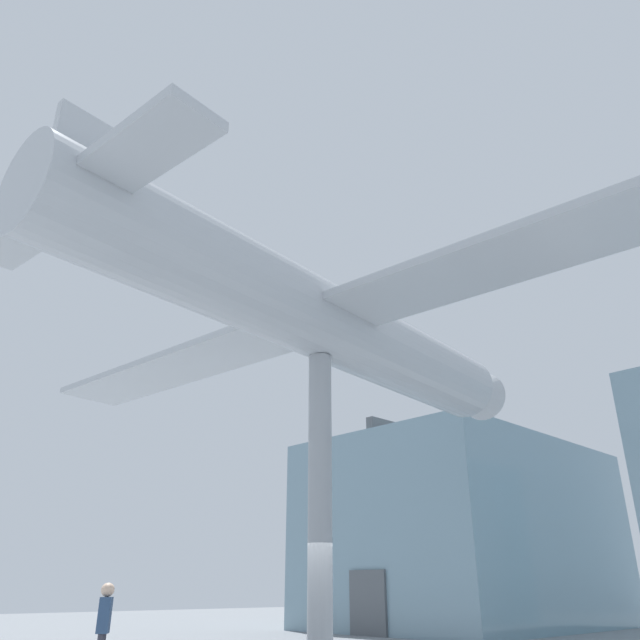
# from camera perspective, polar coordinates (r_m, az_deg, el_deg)

# --- Properties ---
(glass_pavilion_left) EXTENTS (9.78, 13.93, 8.41)m
(glass_pavilion_left) POSITION_cam_1_polar(r_m,az_deg,el_deg) (31.58, 13.20, -18.63)
(glass_pavilion_left) COLOR #7593A3
(glass_pavilion_left) RESTS_ON ground_plane
(support_pylon_central) EXTENTS (0.52, 0.52, 6.58)m
(support_pylon_central) POSITION_cam_1_polar(r_m,az_deg,el_deg) (13.71, -0.00, -16.43)
(support_pylon_central) COLOR #999EA3
(support_pylon_central) RESTS_ON ground_plane
(suspended_airplane) EXTENTS (20.35, 16.10, 2.75)m
(suspended_airplane) POSITION_cam_1_polar(r_m,az_deg,el_deg) (14.99, 0.60, -0.26)
(suspended_airplane) COLOR #B2B7BC
(suspended_airplane) RESTS_ON support_pylon_central
(visitor_person) EXTENTS (0.46, 0.40, 1.75)m
(visitor_person) POSITION_cam_1_polar(r_m,az_deg,el_deg) (14.19, -19.18, -24.74)
(visitor_person) COLOR #383842
(visitor_person) RESTS_ON ground_plane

